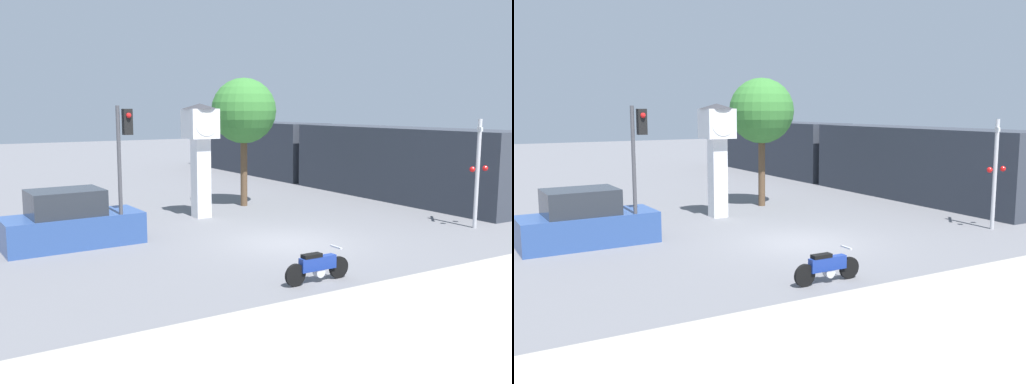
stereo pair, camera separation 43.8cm
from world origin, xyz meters
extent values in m
plane|color=slate|center=(0.00, 0.00, 0.00)|extent=(120.00, 120.00, 0.00)
cube|color=#9E998E|center=(0.00, -7.85, 0.05)|extent=(36.00, 6.00, 0.10)
cylinder|color=black|center=(-1.08, -3.85, 0.28)|extent=(0.56, 0.10, 0.56)
cylinder|color=black|center=(-2.43, -3.85, 0.28)|extent=(0.56, 0.10, 0.56)
cube|color=navy|center=(-1.75, -3.85, 0.49)|extent=(1.03, 0.21, 0.34)
cube|color=black|center=(-1.94, -3.85, 0.70)|extent=(0.53, 0.22, 0.09)
cylinder|color=silver|center=(-1.70, -3.85, 0.25)|extent=(0.26, 0.19, 0.26)
cube|color=silver|center=(-1.18, -3.85, 0.82)|extent=(0.06, 0.41, 0.04)
cube|color=white|center=(-0.47, 5.43, 1.56)|extent=(0.61, 0.61, 3.13)
cube|color=white|center=(-0.47, 5.43, 3.70)|extent=(1.15, 1.15, 1.15)
cylinder|color=white|center=(-0.47, 4.85, 3.70)|extent=(0.92, 0.02, 0.92)
cone|color=#333338|center=(-0.47, 5.43, 4.38)|extent=(1.38, 1.38, 0.20)
cube|color=#333842|center=(9.78, 4.81, 1.70)|extent=(2.80, 12.73, 3.40)
cube|color=#333842|center=(9.78, 18.14, 1.70)|extent=(2.80, 12.73, 3.40)
cylinder|color=#47474C|center=(-4.70, 2.41, 2.19)|extent=(0.12, 0.12, 4.38)
cube|color=black|center=(-4.40, 2.41, 3.88)|extent=(0.28, 0.24, 0.80)
sphere|color=red|center=(-4.40, 2.26, 4.08)|extent=(0.16, 0.16, 0.16)
cylinder|color=#B7B7BC|center=(7.10, -1.59, 1.96)|extent=(0.14, 0.14, 3.92)
cube|color=white|center=(7.10, -1.59, 3.57)|extent=(0.82, 0.82, 0.14)
sphere|color=red|center=(6.75, -1.64, 2.16)|extent=(0.20, 0.20, 0.20)
sphere|color=red|center=(7.45, -1.64, 2.16)|extent=(0.20, 0.20, 0.20)
cylinder|color=brown|center=(2.32, 6.86, 1.53)|extent=(0.30, 0.30, 3.05)
sphere|color=#387A33|center=(2.32, 6.86, 4.19)|extent=(2.83, 2.83, 2.83)
cube|color=#2D4C8C|center=(-6.01, 3.18, 0.50)|extent=(4.25, 1.93, 1.00)
cube|color=#262B33|center=(-6.21, 3.18, 1.40)|extent=(2.25, 1.72, 0.80)
camera|label=1|loc=(-10.18, -14.80, 4.30)|focal=40.00mm
camera|label=2|loc=(-9.80, -15.03, 4.30)|focal=40.00mm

